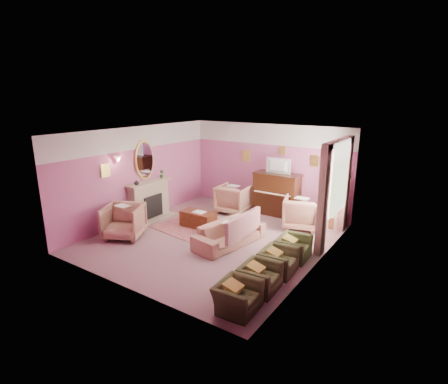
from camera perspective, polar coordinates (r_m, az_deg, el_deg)
The scene contains 48 objects.
floor at distance 9.36m, azimuth -1.53°, elevation -7.51°, with size 5.50×6.00×0.01m, color #8A6069.
ceiling at distance 8.66m, azimuth -1.66°, elevation 9.82°, with size 5.50×6.00×0.01m, color white.
wall_back at distance 11.42m, azimuth 7.17°, elevation 3.97°, with size 5.50×0.02×2.80m, color #90527F.
wall_front at distance 6.80m, azimuth -16.44°, elevation -4.52°, with size 5.50×0.02×2.80m, color #90527F.
wall_left at distance 10.69m, azimuth -13.71°, elevation 2.87°, with size 0.02×6.00×2.80m, color #90527F.
wall_right at distance 7.70m, azimuth 15.34°, elevation -2.08°, with size 0.02×6.00×2.80m, color #90527F.
picture_rail_band at distance 11.25m, azimuth 7.33°, elevation 9.33°, with size 5.50×0.01×0.65m, color silver.
stripe_panel at distance 9.00m, azimuth 17.80°, elevation -1.93°, with size 0.01×3.00×2.15m, color #ADBA9B.
fireplace_surround at distance 10.92m, azimuth -12.10°, elevation -1.39°, with size 0.30×1.40×1.10m, color tan.
fireplace_inset at distance 10.90m, azimuth -11.68°, elevation -2.23°, with size 0.18×0.72×0.68m, color black.
fire_ember at distance 10.92m, azimuth -11.48°, elevation -3.16°, with size 0.06×0.54×0.10m, color #FF4402.
mantel_shelf at distance 10.75m, azimuth -12.15°, elevation 1.50°, with size 0.40×1.55×0.07m, color tan.
hearth at distance 10.95m, azimuth -11.20°, elevation -4.25°, with size 0.55×1.50×0.02m, color tan.
mirror_frame at distance 10.71m, azimuth -12.88°, elevation 5.12°, with size 0.04×0.72×1.20m, color #D9C355.
mirror_glass at distance 10.70m, azimuth -12.79°, elevation 5.11°, with size 0.01×0.60×1.06m, color silver.
sconce_shade at distance 9.94m, azimuth -17.01°, elevation 5.12°, with size 0.20×0.20×0.16m, color #F7A692.
piano at distance 11.10m, azimuth 8.60°, elevation -0.40°, with size 1.40×0.60×1.30m, color black.
piano_keyshelf at distance 10.78m, azimuth 7.81°, elevation -0.46°, with size 1.30×0.12×0.06m, color black.
piano_keys at distance 10.77m, azimuth 7.82°, elevation -0.26°, with size 1.20×0.08×0.02m, color white.
piano_top at distance 10.94m, azimuth 8.73°, elevation 2.93°, with size 1.45×0.65×0.04m, color black.
television at distance 10.84m, azimuth 8.68°, elevation 4.38°, with size 0.80×0.12×0.48m, color black.
print_back_left at distance 11.70m, azimuth 3.62°, elevation 5.93°, with size 0.30×0.03×0.38m, color #D9C355.
print_back_right at distance 10.72m, azimuth 14.57°, elevation 4.91°, with size 0.26×0.03×0.34m, color #D9C355.
print_back_mid at distance 11.07m, azimuth 9.50°, elevation 6.67°, with size 0.22×0.03×0.26m, color #D9C355.
print_left_wall at distance 9.85m, azimuth -18.79°, elevation 3.33°, with size 0.03×0.28×0.36m, color #D9C355.
window_blind at distance 9.08m, azimuth 18.36°, elevation 2.27°, with size 0.03×1.40×1.80m, color white.
curtain_left at distance 8.35m, azimuth 15.86°, elevation -1.50°, with size 0.16×0.34×2.60m, color #A7666C.
curtain_right at distance 10.06m, azimuth 19.18°, elevation 1.08°, with size 0.16×0.34×2.60m, color #A7666C.
pelmet at distance 8.96m, azimuth 18.33°, elevation 7.70°, with size 0.16×2.20×0.16m, color #A7666C.
mantel_plant at distance 11.09m, azimuth -10.14°, elevation 2.92°, with size 0.16×0.16×0.28m, color #4A763B.
mantel_vase at distance 10.39m, azimuth -14.11°, elevation 1.52°, with size 0.16×0.16×0.16m, color silver.
area_rug at distance 9.98m, azimuth -3.65°, elevation -5.99°, with size 2.50×1.80×0.01m, color #984E52.
coffee_table at distance 10.08m, azimuth -4.24°, elevation -4.45°, with size 1.00×0.50×0.45m, color #522411.
table_paper at distance 9.97m, azimuth -4.04°, elevation -3.26°, with size 0.35×0.28×0.01m, color white.
sofa at distance 8.83m, azimuth 0.95°, elevation -6.11°, with size 0.67×2.00×0.81m, color tan.
sofa_throw at distance 8.56m, azimuth 3.22°, elevation -5.42°, with size 0.10×1.51×0.56m, color #A7666C.
floral_armchair_left at distance 11.22m, azimuth 1.52°, elevation -0.89°, with size 0.95×0.95×0.99m, color tan.
floral_armchair_right at distance 10.12m, azimuth 12.47°, elevation -3.09°, with size 0.95×0.95×0.99m, color tan.
floral_armchair_front at distance 9.60m, azimuth -16.09°, elevation -4.37°, with size 0.95×0.95×0.99m, color tan.
olive_chair_a at distance 6.33m, azimuth 2.23°, elevation -16.04°, with size 0.56×0.79×0.69m, color #434A27.
olive_chair_b at distance 6.95m, azimuth 5.88°, elevation -13.03°, with size 0.56×0.79×0.69m, color #434A27.
olive_chair_c at distance 7.61m, azimuth 8.84°, elevation -10.50°, with size 0.56×0.79×0.69m, color #434A27.
olive_chair_d at distance 8.29m, azimuth 11.29°, elevation -8.35°, with size 0.56×0.79×0.69m, color #434A27.
side_table at distance 10.50m, azimuth 17.55°, elevation -3.61°, with size 0.52×0.52×0.70m, color silver.
side_plant_big at distance 10.35m, azimuth 17.78°, elevation -0.88°, with size 0.30×0.30×0.34m, color #4A763B.
side_plant_small at distance 10.23m, azimuth 18.25°, elevation -1.28°, with size 0.16×0.16×0.28m, color #4A763B.
palm_pot at distance 10.47m, azimuth 17.33°, elevation -4.69°, with size 0.34×0.34×0.34m, color brown.
palm_plant at distance 10.21m, azimuth 17.72°, elevation 0.01°, with size 0.76×0.76×1.44m, color #4A763B.
Camera 1 is at (5.00, -7.02, 3.65)m, focal length 28.00 mm.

